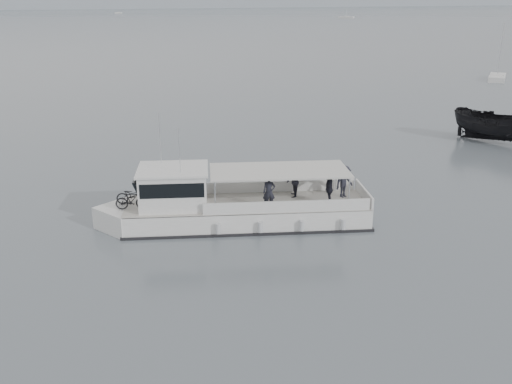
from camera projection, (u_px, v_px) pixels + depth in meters
name	position (u px, v px, depth m)	size (l,w,h in m)	color
ground	(217.00, 229.00, 28.10)	(1400.00, 1400.00, 0.00)	#565F65
tour_boat	(223.00, 207.00, 28.36)	(13.38, 7.50, 5.74)	white
dark_motorboat	(497.00, 126.00, 44.36)	(2.59, 6.88, 2.66)	black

